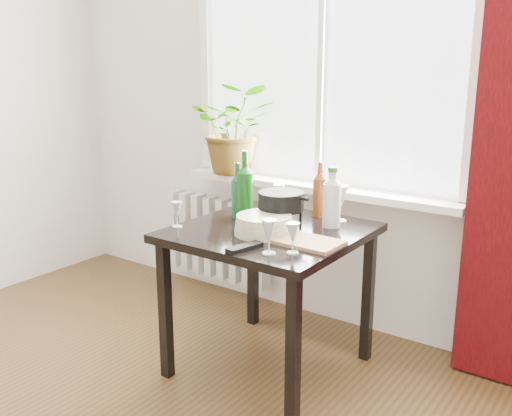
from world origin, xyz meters
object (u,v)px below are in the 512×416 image
Objects in this scene: radiator at (217,238)px; wineglass_back_left at (279,198)px; wineglass_front_right at (269,237)px; plate_stack at (264,225)px; table at (270,247)px; potted_plant at (235,129)px; bottle_amber at (320,189)px; wine_bottle_left at (238,190)px; wineglass_far_right at (293,238)px; tv_remote at (245,247)px; cleaning_bottle at (332,197)px; fondue_pot at (281,209)px; wine_bottle_right at (245,184)px; wineglass_back_center at (340,203)px; cutting_board at (306,242)px; wineglass_front_left at (177,214)px.

wineglass_back_left is at bearing -25.52° from radiator.
plate_stack is (-0.18, 0.22, -0.03)m from wineglass_front_right.
potted_plant reaches higher than table.
potted_plant is 3.64× the size of wineglass_back_left.
bottle_amber is at bearing 12.83° from wineglass_back_left.
wine_bottle_left is 0.64m from wineglass_far_right.
wineglass_back_left is 0.87× the size of tv_remote.
wineglass_back_left is 0.66m from tv_remote.
table is at bearing -138.19° from cleaning_bottle.
tv_remote is (0.09, -0.32, 0.10)m from table.
wineglass_front_right is at bearing -72.88° from fondue_pot.
wine_bottle_right is 0.25m from fondue_pot.
fondue_pot is (-0.26, 0.32, 0.02)m from wineglass_far_right.
bottle_amber is 0.97× the size of cleaning_bottle.
potted_plant is 0.97m from wineglass_back_center.
wine_bottle_right reaches higher than wine_bottle_left.
wineglass_back_center is at bearing -16.60° from radiator.
table is 6.23× the size of wineglass_far_right.
plate_stack is at bearing 178.01° from cutting_board.
wineglass_back_center reaches higher than table.
bottle_amber is 0.63m from wineglass_far_right.
wineglass_far_right is at bearing -37.86° from radiator.
potted_plant reaches higher than wineglass_front_left.
radiator is at bearing 172.07° from potted_plant.
wineglass_back_center reaches higher than radiator.
bottle_amber is 0.95× the size of cutting_board.
fondue_pot is at bearing -33.04° from radiator.
cutting_board is (0.18, -0.44, -0.14)m from bottle_amber.
potted_plant is at bearing 137.98° from table.
wine_bottle_right is 0.33m from plate_stack.
cleaning_bottle is 0.37m from plate_stack.
table is at bearing 117.51° from tv_remote.
plate_stack is at bearing 116.91° from tv_remote.
cleaning_bottle reaches higher than plate_stack.
potted_plant is 1.31m from wineglass_front_right.
cleaning_bottle is (0.48, 0.12, 0.01)m from wine_bottle_left.
bottle_amber reaches higher than wineglass_far_right.
wineglass_front_right is at bearing -91.99° from cleaning_bottle.
cutting_board is at bearing 12.49° from wineglass_front_left.
wineglass_back_center is 0.42m from cutting_board.
wine_bottle_left is 1.87× the size of wineglass_back_left.
wineglass_back_center reaches higher than wineglass_front_right.
wineglass_back_left is at bearing 128.03° from wineglass_far_right.
wineglass_far_right is 0.41m from fondue_pot.
cleaning_bottle reaches higher than radiator.
cutting_board is at bearing -19.07° from wine_bottle_left.
cutting_board is at bearing -82.85° from cleaning_bottle.
wine_bottle_right is at bearing -40.55° from radiator.
tv_remote reaches higher than radiator.
tv_remote is (0.76, -0.93, -0.37)m from potted_plant.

